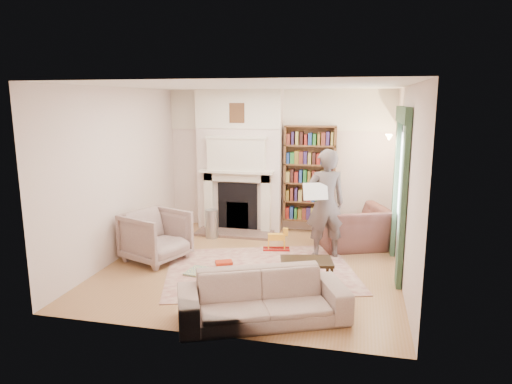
% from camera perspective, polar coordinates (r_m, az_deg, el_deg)
% --- Properties ---
extents(floor, '(4.50, 4.50, 0.00)m').
position_cam_1_polar(floor, '(7.37, -0.44, -9.18)').
color(floor, '#98693D').
rests_on(floor, ground).
extents(ceiling, '(4.50, 4.50, 0.00)m').
position_cam_1_polar(ceiling, '(6.90, -0.48, 13.15)').
color(ceiling, white).
rests_on(ceiling, wall_back).
extents(wall_back, '(4.50, 0.00, 4.50)m').
position_cam_1_polar(wall_back, '(9.18, 2.79, 3.93)').
color(wall_back, silver).
rests_on(wall_back, floor).
extents(wall_front, '(4.50, 0.00, 4.50)m').
position_cam_1_polar(wall_front, '(4.88, -6.57, -2.76)').
color(wall_front, silver).
rests_on(wall_front, floor).
extents(wall_left, '(0.00, 4.50, 4.50)m').
position_cam_1_polar(wall_left, '(7.82, -16.72, 2.17)').
color(wall_left, silver).
rests_on(wall_left, floor).
extents(wall_right, '(0.00, 4.50, 4.50)m').
position_cam_1_polar(wall_right, '(6.85, 18.20, 0.82)').
color(wall_right, silver).
rests_on(wall_right, floor).
extents(fireplace, '(1.70, 0.58, 2.80)m').
position_cam_1_polar(fireplace, '(9.15, -2.07, 3.83)').
color(fireplace, silver).
rests_on(fireplace, floor).
extents(bookcase, '(1.00, 0.24, 1.85)m').
position_cam_1_polar(bookcase, '(8.99, 6.72, 2.26)').
color(bookcase, brown).
rests_on(bookcase, floor).
extents(window, '(0.02, 0.90, 1.30)m').
position_cam_1_polar(window, '(7.23, 17.83, 1.78)').
color(window, silver).
rests_on(window, wall_right).
extents(curtain_left, '(0.07, 0.32, 2.40)m').
position_cam_1_polar(curtain_left, '(6.59, 17.88, -1.33)').
color(curtain_left, '#2E4830').
rests_on(curtain_left, floor).
extents(curtain_right, '(0.07, 0.32, 2.40)m').
position_cam_1_polar(curtain_right, '(7.96, 17.06, 0.83)').
color(curtain_right, '#2E4830').
rests_on(curtain_right, floor).
extents(pelmet, '(0.09, 1.70, 0.24)m').
position_cam_1_polar(pelmet, '(7.14, 17.92, 9.18)').
color(pelmet, '#2E4830').
rests_on(pelmet, wall_right).
extents(wall_sconce, '(0.20, 0.24, 0.24)m').
position_cam_1_polar(wall_sconce, '(8.25, 15.98, 6.17)').
color(wall_sconce, gold).
rests_on(wall_sconce, wall_right).
extents(rug, '(3.38, 2.97, 0.01)m').
position_cam_1_polar(rug, '(7.16, 0.50, -9.74)').
color(rug, beige).
rests_on(rug, floor).
extents(armchair_reading, '(1.44, 1.36, 0.74)m').
position_cam_1_polar(armchair_reading, '(8.30, 11.98, -4.35)').
color(armchair_reading, '#51302B').
rests_on(armchair_reading, floor).
extents(armchair_left, '(1.16, 1.14, 0.82)m').
position_cam_1_polar(armchair_left, '(7.65, -12.39, -5.42)').
color(armchair_left, '#B2A793').
rests_on(armchair_left, floor).
extents(sofa, '(2.14, 1.51, 0.58)m').
position_cam_1_polar(sofa, '(5.55, 0.86, -13.05)').
color(sofa, '#BBB39B').
rests_on(sofa, floor).
extents(man_reading, '(0.78, 0.65, 1.82)m').
position_cam_1_polar(man_reading, '(7.61, 8.67, -1.48)').
color(man_reading, '#534742').
rests_on(man_reading, floor).
extents(newspaper, '(0.42, 0.25, 0.27)m').
position_cam_1_polar(newspaper, '(7.37, 7.45, 0.07)').
color(newspaper, white).
rests_on(newspaper, man_reading).
extents(coffee_table, '(0.78, 0.59, 0.45)m').
position_cam_1_polar(coffee_table, '(6.40, 6.29, -10.34)').
color(coffee_table, '#2F2110').
rests_on(coffee_table, floor).
extents(paraffin_heater, '(0.32, 0.32, 0.55)m').
position_cam_1_polar(paraffin_heater, '(8.76, -5.55, -3.97)').
color(paraffin_heater, '#9FA0A6').
rests_on(paraffin_heater, floor).
extents(rocking_horse, '(0.49, 0.27, 0.41)m').
position_cam_1_polar(rocking_horse, '(8.01, 2.57, -5.94)').
color(rocking_horse, '#F4A928').
rests_on(rocking_horse, rug).
extents(board_game, '(0.45, 0.45, 0.03)m').
position_cam_1_polar(board_game, '(7.09, -6.94, -9.88)').
color(board_game, '#DBDA4D').
rests_on(board_game, rug).
extents(game_box_lid, '(0.32, 0.27, 0.04)m').
position_cam_1_polar(game_box_lid, '(7.41, -4.03, -8.79)').
color(game_box_lid, '#AF2C14').
rests_on(game_box_lid, rug).
extents(comic_annuals, '(0.66, 0.65, 0.02)m').
position_cam_1_polar(comic_annuals, '(6.90, 0.81, -10.46)').
color(comic_annuals, red).
rests_on(comic_annuals, rug).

